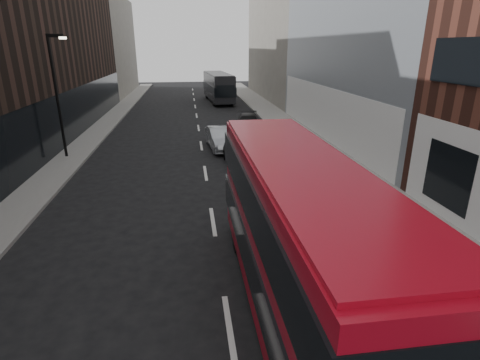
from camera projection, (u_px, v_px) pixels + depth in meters
name	position (u px, v px, depth m)	size (l,w,h in m)	color
sidewalk_right	(288.00, 127.00, 31.50)	(3.00, 80.00, 0.15)	slate
sidewalk_left	(97.00, 132.00, 29.52)	(2.00, 80.00, 0.15)	slate
building_victorian	(283.00, 19.00, 46.48)	(6.50, 24.00, 21.00)	slate
building_left_mid	(56.00, 40.00, 31.40)	(5.00, 24.00, 14.00)	black
building_left_far	(108.00, 46.00, 52.09)	(5.00, 20.00, 13.00)	slate
street_lamp	(57.00, 89.00, 21.58)	(1.06, 0.22, 7.00)	black
red_bus	(297.00, 233.00, 8.94)	(2.45, 10.24, 4.13)	maroon
grey_bus	(218.00, 86.00, 45.96)	(3.24, 10.71, 3.42)	black
car_a	(240.00, 153.00, 21.64)	(1.52, 3.79, 1.29)	black
car_b	(221.00, 138.00, 24.93)	(1.52, 4.37, 1.44)	#9B9FA4
car_c	(248.00, 123.00, 29.90)	(1.92, 4.72, 1.37)	black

